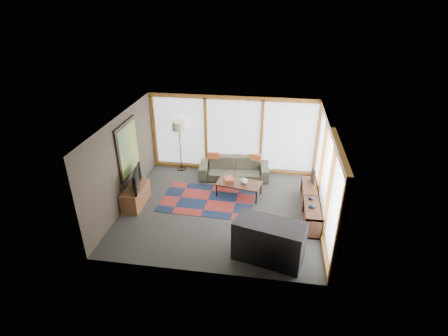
# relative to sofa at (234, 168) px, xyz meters

# --- Properties ---
(ground) EXTENTS (5.50, 5.50, 0.00)m
(ground) POSITION_rel_sofa_xyz_m (-0.10, -1.91, -0.33)
(ground) COLOR #2A2A28
(ground) RESTS_ON ground
(room_envelope) EXTENTS (5.52, 5.02, 2.62)m
(room_envelope) POSITION_rel_sofa_xyz_m (0.39, -1.35, 1.21)
(room_envelope) COLOR #3D342B
(room_envelope) RESTS_ON ground
(rug) EXTENTS (2.74, 1.82, 0.01)m
(rug) POSITION_rel_sofa_xyz_m (-0.59, -1.52, -0.32)
(rug) COLOR maroon
(rug) RESTS_ON ground
(sofa) EXTENTS (2.31, 1.07, 0.66)m
(sofa) POSITION_rel_sofa_xyz_m (0.00, 0.00, 0.00)
(sofa) COLOR #363629
(sofa) RESTS_ON ground
(pillow_left) EXTENTS (0.39, 0.14, 0.21)m
(pillow_left) POSITION_rel_sofa_xyz_m (-0.66, -0.03, 0.43)
(pillow_left) COLOR #BD592A
(pillow_left) RESTS_ON sofa
(pillow_right) EXTENTS (0.38, 0.15, 0.20)m
(pillow_right) POSITION_rel_sofa_xyz_m (0.68, 0.04, 0.43)
(pillow_right) COLOR #BD592A
(pillow_right) RESTS_ON sofa
(floor_lamp) EXTENTS (0.44, 0.44, 1.74)m
(floor_lamp) POSITION_rel_sofa_xyz_m (-1.86, 0.30, 0.54)
(floor_lamp) COLOR black
(floor_lamp) RESTS_ON ground
(coffee_table) EXTENTS (1.38, 0.87, 0.43)m
(coffee_table) POSITION_rel_sofa_xyz_m (0.29, -1.10, -0.11)
(coffee_table) COLOR black
(coffee_table) RESTS_ON ground
(book_stack) EXTENTS (0.34, 0.39, 0.11)m
(book_stack) POSITION_rel_sofa_xyz_m (-0.03, -1.06, 0.16)
(book_stack) COLOR brown
(book_stack) RESTS_ON coffee_table
(vase) EXTENTS (0.26, 0.26, 0.18)m
(vase) POSITION_rel_sofa_xyz_m (0.44, -1.15, 0.19)
(vase) COLOR beige
(vase) RESTS_ON coffee_table
(bookshelf) EXTENTS (0.42, 2.30, 0.58)m
(bookshelf) POSITION_rel_sofa_xyz_m (2.33, -1.76, -0.04)
(bookshelf) COLOR black
(bookshelf) RESTS_ON ground
(bowl_a) EXTENTS (0.21, 0.21, 0.09)m
(bowl_a) POSITION_rel_sofa_xyz_m (2.30, -2.33, 0.29)
(bowl_a) COLOR black
(bowl_a) RESTS_ON bookshelf
(bowl_b) EXTENTS (0.19, 0.19, 0.08)m
(bowl_b) POSITION_rel_sofa_xyz_m (2.30, -1.94, 0.29)
(bowl_b) COLOR black
(bowl_b) RESTS_ON bookshelf
(shelf_picture) EXTENTS (0.09, 0.31, 0.40)m
(shelf_picture) POSITION_rel_sofa_xyz_m (2.40, -0.98, 0.45)
(shelf_picture) COLOR black
(shelf_picture) RESTS_ON bookshelf
(tv_console) EXTENTS (0.47, 1.13, 0.57)m
(tv_console) POSITION_rel_sofa_xyz_m (-2.57, -2.05, -0.05)
(tv_console) COLOR brown
(tv_console) RESTS_ON ground
(television) EXTENTS (0.36, 1.00, 0.57)m
(television) POSITION_rel_sofa_xyz_m (-2.55, -2.06, 0.52)
(television) COLOR black
(television) RESTS_ON tv_console
(bar_counter) EXTENTS (1.69, 1.09, 0.98)m
(bar_counter) POSITION_rel_sofa_xyz_m (1.26, -3.75, 0.16)
(bar_counter) COLOR black
(bar_counter) RESTS_ON ground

